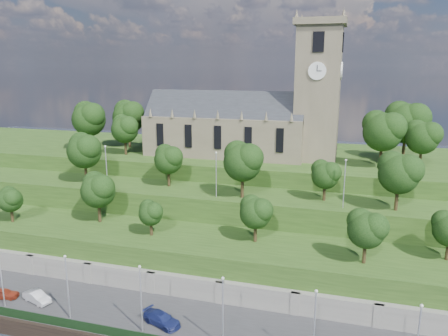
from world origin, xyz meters
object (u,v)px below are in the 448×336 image
(church, at_px, (249,119))
(car_left, at_px, (4,293))
(car_right, at_px, (162,319))
(car_middle, at_px, (37,297))

(church, height_order, car_left, church)
(church, distance_m, car_right, 46.04)
(car_left, bearing_deg, church, -44.69)
(car_middle, xyz_separation_m, car_right, (18.26, -0.17, 0.02))
(church, bearing_deg, car_right, -91.58)
(church, relative_size, car_left, 9.86)
(car_middle, bearing_deg, church, -7.69)
(car_middle, bearing_deg, car_right, -73.12)
(car_left, xyz_separation_m, car_middle, (5.02, 0.41, 0.06))
(church, bearing_deg, car_middle, -115.12)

